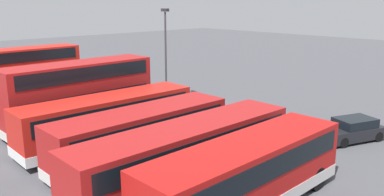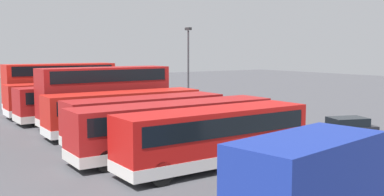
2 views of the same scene
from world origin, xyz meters
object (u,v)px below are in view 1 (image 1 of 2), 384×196
object	(u,v)px
bus_single_deck_fourth	(108,118)
bus_single_deck_sixth	(51,98)
bus_double_decker_fifth	(80,94)
lamp_post_tall	(166,49)
bus_single_deck_near_end	(247,173)
waste_bin_yellow	(122,81)
bus_single_deck_seventh	(27,91)
car_hatchback_silver	(352,130)
bus_single_deck_third	(142,135)
bus_single_deck_second	(187,153)
bus_double_decker_far_end	(18,73)

from	to	relation	value
bus_single_deck_fourth	bus_single_deck_sixth	size ratio (longest dim) A/B	1.02
bus_double_decker_fifth	lamp_post_tall	bearing A→B (deg)	-80.87
bus_single_deck_near_end	waste_bin_yellow	distance (m)	26.84
bus_single_deck_seventh	waste_bin_yellow	size ratio (longest dim) A/B	10.78
car_hatchback_silver	bus_single_deck_third	bearing A→B (deg)	62.60
bus_single_deck_seventh	car_hatchback_silver	distance (m)	24.01
lamp_post_tall	bus_single_deck_third	bearing A→B (deg)	134.53
bus_single_deck_second	bus_single_deck_fourth	world-z (taller)	same
bus_single_deck_second	car_hatchback_silver	world-z (taller)	bus_single_deck_second
bus_single_deck_fourth	lamp_post_tall	world-z (taller)	lamp_post_tall
bus_single_deck_seventh	lamp_post_tall	world-z (taller)	lamp_post_tall
waste_bin_yellow	bus_single_deck_third	bearing A→B (deg)	149.22
bus_double_decker_fifth	waste_bin_yellow	bearing A→B (deg)	-44.72
bus_double_decker_far_end	waste_bin_yellow	bearing A→B (deg)	-93.50
bus_single_deck_third	bus_single_deck_sixth	distance (m)	11.12
car_hatchback_silver	lamp_post_tall	xyz separation A→B (m)	(15.11, 2.42, 3.92)
bus_single_deck_fourth	car_hatchback_silver	xyz separation A→B (m)	(-9.91, -11.29, -0.92)
bus_single_deck_second	car_hatchback_silver	size ratio (longest dim) A/B	2.78
bus_single_deck_fourth	bus_single_deck_seventh	bearing A→B (deg)	2.98
bus_single_deck_third	bus_single_deck_fourth	distance (m)	3.89
bus_double_decker_far_end	lamp_post_tall	distance (m)	12.97
bus_single_deck_third	bus_double_decker_fifth	bearing A→B (deg)	-4.24
bus_single_deck_near_end	waste_bin_yellow	size ratio (longest dim) A/B	11.04
bus_single_deck_sixth	car_hatchback_silver	world-z (taller)	bus_single_deck_sixth
bus_double_decker_fifth	bus_single_deck_sixth	bearing A→B (deg)	8.15
bus_single_deck_seventh	bus_double_decker_far_end	world-z (taller)	bus_double_decker_far_end
bus_single_deck_fourth	bus_single_deck_sixth	distance (m)	7.26
lamp_post_tall	car_hatchback_silver	bearing A→B (deg)	-170.90
bus_single_deck_third	bus_single_deck_seventh	size ratio (longest dim) A/B	1.00
bus_single_deck_second	bus_single_deck_third	bearing A→B (deg)	-0.62
bus_single_deck_second	bus_single_deck_sixth	xyz separation A→B (m)	(14.67, -0.12, -0.00)
bus_single_deck_seventh	bus_double_decker_far_end	xyz separation A→B (m)	(3.64, -0.75, 0.83)
bus_double_decker_far_end	lamp_post_tall	xyz separation A→B (m)	(-9.38, -8.68, 2.17)
bus_double_decker_far_end	bus_single_deck_seventh	bearing A→B (deg)	168.28
bus_single_deck_third	lamp_post_tall	xyz separation A→B (m)	(9.08, -9.23, 3.00)
bus_single_deck_third	car_hatchback_silver	distance (m)	13.15
bus_single_deck_second	car_hatchback_silver	bearing A→B (deg)	-102.05
lamp_post_tall	bus_single_deck_second	bearing A→B (deg)	143.72
bus_single_deck_sixth	bus_single_deck_seventh	size ratio (longest dim) A/B	1.06
bus_double_decker_fifth	bus_single_deck_sixth	size ratio (longest dim) A/B	0.93
bus_single_deck_fourth	bus_double_decker_far_end	xyz separation A→B (m)	(14.59, -0.18, 0.83)
bus_single_deck_fourth	waste_bin_yellow	world-z (taller)	bus_single_deck_fourth
bus_double_decker_far_end	bus_single_deck_near_end	bearing A→B (deg)	179.22
bus_single_deck_sixth	bus_single_deck_seventh	xyz separation A→B (m)	(3.70, 0.29, -0.00)
bus_single_deck_sixth	lamp_post_tall	distance (m)	9.84
bus_double_decker_fifth	waste_bin_yellow	distance (m)	14.43
car_hatchback_silver	waste_bin_yellow	xyz separation A→B (m)	(23.88, 1.02, -0.22)
bus_single_deck_third	car_hatchback_silver	bearing A→B (deg)	-117.40
bus_double_decker_fifth	bus_single_deck_seventh	bearing A→B (deg)	6.25
bus_single_deck_fourth	lamp_post_tall	xyz separation A→B (m)	(5.21, -8.87, 3.00)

